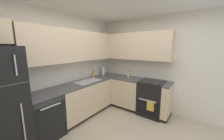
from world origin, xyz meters
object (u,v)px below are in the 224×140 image
object	(u,v)px
oven_range	(152,98)
soap_bottle	(94,74)
dishwasher	(44,117)
paper_towel_roll	(103,71)
oil_bottle	(128,75)

from	to	relation	value
oven_range	soap_bottle	size ratio (longest dim) A/B	5.55
soap_bottle	dishwasher	bearing A→B (deg)	-173.57
dishwasher	paper_towel_roll	world-z (taller)	paper_towel_roll
oil_bottle	paper_towel_roll	bearing A→B (deg)	97.31
oven_range	dishwasher	bearing A→B (deg)	146.47
dishwasher	soap_bottle	distance (m)	1.70
dishwasher	soap_bottle	bearing A→B (deg)	6.43
dishwasher	oven_range	size ratio (longest dim) A/B	0.82
paper_towel_roll	dishwasher	bearing A→B (deg)	-175.44
dishwasher	paper_towel_roll	xyz separation A→B (m)	(2.01, 0.16, 0.59)
oven_range	oil_bottle	size ratio (longest dim) A/B	4.89
paper_towel_roll	oil_bottle	distance (m)	0.87
soap_bottle	oil_bottle	world-z (taller)	oil_bottle
dishwasher	soap_bottle	world-z (taller)	soap_bottle
oven_range	oil_bottle	distance (m)	0.90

